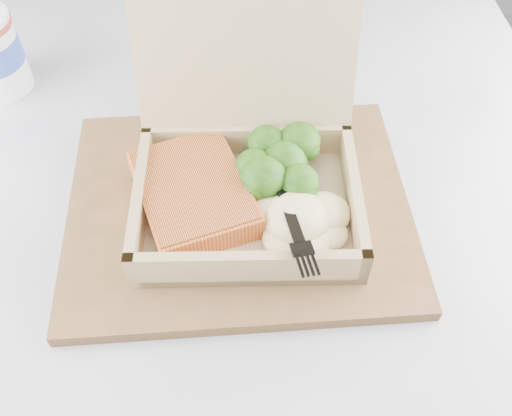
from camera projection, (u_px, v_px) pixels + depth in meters
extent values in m
cylinder|color=black|center=(229.00, 361.00, 0.91)|extent=(0.09, 0.09, 0.72)
cube|color=#AFB1B9|center=(217.00, 220.00, 0.62)|extent=(0.95, 0.95, 0.03)
cube|color=brown|center=(239.00, 207.00, 0.60)|extent=(0.38, 0.32, 0.02)
cube|color=tan|center=(248.00, 211.00, 0.58)|extent=(0.25, 0.21, 0.01)
cube|color=#9B8053|center=(141.00, 202.00, 0.57)|extent=(0.04, 0.17, 0.05)
cube|color=#9B8053|center=(353.00, 199.00, 0.57)|extent=(0.04, 0.17, 0.05)
cube|color=#9B8053|center=(248.00, 269.00, 0.52)|extent=(0.22, 0.05, 0.05)
cube|color=#9B8053|center=(247.00, 143.00, 0.62)|extent=(0.22, 0.05, 0.05)
cube|color=tan|center=(245.00, 49.00, 0.56)|extent=(0.23, 0.10, 0.17)
cube|color=orange|center=(193.00, 193.00, 0.57)|extent=(0.12, 0.15, 0.03)
ellipsoid|color=#F6E69F|center=(297.00, 218.00, 0.55)|extent=(0.10, 0.09, 0.04)
cube|color=black|center=(277.00, 169.00, 0.57)|extent=(0.01, 0.10, 0.02)
cube|color=black|center=(293.00, 226.00, 0.52)|extent=(0.02, 0.04, 0.01)
cube|color=silver|center=(239.00, 99.00, 0.72)|extent=(0.08, 0.15, 0.00)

